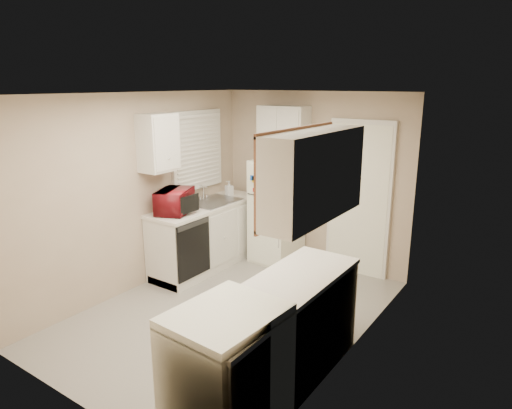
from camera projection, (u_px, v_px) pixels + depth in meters
The scene contains 19 objects.
floor at pixel (231, 312), 5.14m from camera, with size 3.80×3.80×0.00m, color #ABA69E.
ceiling at pixel (227, 94), 4.51m from camera, with size 3.80×3.80×0.00m, color white.
wall_left at pixel (139, 193), 5.59m from camera, with size 3.80×3.80×0.00m, color tan.
wall_right at pixel (354, 234), 4.06m from camera, with size 3.80×3.80×0.00m, color tan.
wall_back at pixel (313, 180), 6.34m from camera, with size 2.80×2.80×0.00m, color tan.
wall_front at pixel (69, 268), 3.31m from camera, with size 2.80×2.80×0.00m, color tan.
left_counter at pixel (207, 235), 6.34m from camera, with size 0.60×1.80×0.90m, color silver.
dishwasher at pixel (194, 249), 5.69m from camera, with size 0.03×0.58×0.72m, color black.
sink at pixel (213, 205), 6.35m from camera, with size 0.54×0.74×0.16m, color gray.
microwave at pixel (175, 201), 5.77m from camera, with size 0.30×0.54×0.36m, color maroon.
soap_bottle at pixel (229, 189), 6.68m from camera, with size 0.10×0.10×0.21m, color silver.
window_blinds at pixel (198, 150), 6.30m from camera, with size 0.10×0.98×1.08m, color silver.
upper_cabinet_left at pixel (158, 143), 5.53m from camera, with size 0.30×0.45×0.70m, color silver.
refrigerator at pixel (277, 212), 6.45m from camera, with size 0.61×0.59×1.47m, color white.
cabinet_over_fridge at pixel (284, 121), 6.23m from camera, with size 0.70×0.30×0.40m, color silver.
interior_door at pixel (359, 200), 5.97m from camera, with size 0.86×0.06×2.08m, color white.
right_counter at pixel (276, 339), 3.78m from camera, with size 0.60×2.00×0.90m, color silver.
stove at pixel (227, 371), 3.29m from camera, with size 0.65×0.81×0.98m, color white.
upper_cabinet_right at pixel (315, 175), 3.59m from camera, with size 0.30×1.20×0.70m, color silver.
Camera 1 is at (2.87, -3.67, 2.51)m, focal length 32.00 mm.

